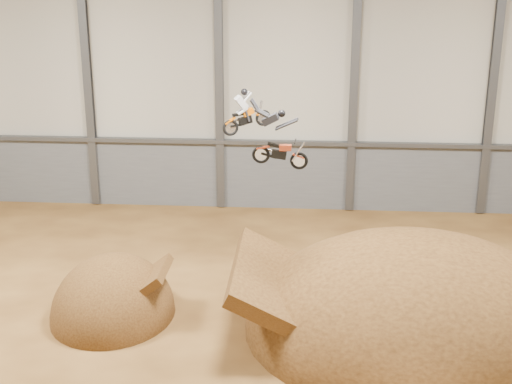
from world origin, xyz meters
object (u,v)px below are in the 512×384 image
Objects in this scene: takeoff_ramp at (114,315)px; landing_ramp at (413,332)px; fmx_rider_a at (249,108)px; fmx_rider_b at (279,135)px.

takeoff_ramp is 0.44× the size of landing_ramp.
fmx_rider_b reaches higher than fmx_rider_a.
takeoff_ramp is 10.86m from landing_ramp.
takeoff_ramp is 2.12× the size of fmx_rider_b.
fmx_rider_b is (-4.80, -0.02, 7.04)m from landing_ramp.
fmx_rider_a reaches higher than landing_ramp.
fmx_rider_b is at bearing -4.96° from takeoff_ramp.
landing_ramp is 6.11× the size of fmx_rider_a.
fmx_rider_a is (4.73, 3.45, 7.10)m from takeoff_ramp.
fmx_rider_a is at bearing 36.15° from takeoff_ramp.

